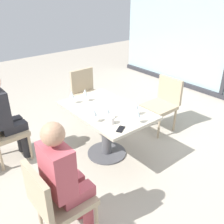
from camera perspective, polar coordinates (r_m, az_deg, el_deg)
The scene contains 15 objects.
ground_plane at distance 3.75m, azimuth -1.20°, elevation -9.34°, with size 12.00×12.00×0.00m, color #A89E8E.
dining_table_main at distance 3.46m, azimuth -1.28°, elevation -2.15°, with size 1.27×0.82×0.73m.
chair_front_right at distance 2.44m, azimuth -12.66°, elevation -18.63°, with size 0.46×0.50×0.87m.
chair_near_window at distance 4.24m, azimuth 11.52°, elevation 2.42°, with size 0.46×0.51×0.87m.
chair_far_left at distance 4.57m, azimuth -5.67°, elevation 4.68°, with size 0.50×0.46×0.87m.
person_front_left at distance 3.59m, azimuth -23.16°, elevation -0.43°, with size 0.34×0.39×1.26m.
person_front_right at distance 2.34m, azimuth -10.75°, elevation -14.06°, with size 0.34×0.39×1.26m.
wine_glass_0 at distance 3.51m, azimuth -9.11°, elevation 3.85°, with size 0.07×0.07×0.18m.
wine_glass_1 at distance 2.97m, azimuth 5.84°, elevation -0.34°, with size 0.07×0.07×0.18m.
wine_glass_2 at distance 3.56m, azimuth -6.14°, elevation 4.39°, with size 0.07×0.07×0.18m.
wine_glass_3 at distance 3.05m, azimuth -1.18°, elevation 0.57°, with size 0.07×0.07×0.18m.
wine_glass_4 at distance 2.99m, azimuth -4.09°, elevation -0.11°, with size 0.07×0.07×0.18m.
wine_glass_5 at distance 3.17m, azimuth 5.44°, elevation 1.46°, with size 0.07×0.07×0.18m.
coffee_cup at distance 2.99m, azimuth -0.16°, elevation -1.91°, with size 0.08×0.08×0.09m, color white.
cell_phone_on_table at distance 2.90m, azimuth 1.97°, elevation -3.89°, with size 0.07×0.14×0.01m, color black.
Camera 1 is at (2.38, -1.86, 2.21)m, focal length 40.34 mm.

